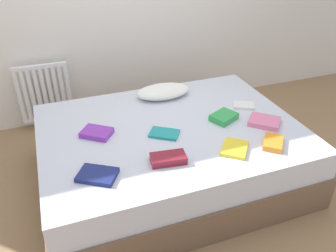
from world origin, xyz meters
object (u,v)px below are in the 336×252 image
textbook_white (244,105)px  textbook_orange (273,143)px  pillow (163,91)px  textbook_navy (97,175)px  textbook_green (224,117)px  textbook_teal (164,133)px  radiator (45,93)px  textbook_purple (97,133)px  textbook_maroon (168,159)px  bed (170,154)px  textbook_pink (264,121)px  textbook_yellow (235,148)px

textbook_white → textbook_orange: size_ratio=0.89×
pillow → textbook_navy: size_ratio=2.03×
pillow → textbook_green: pillow is taller
pillow → textbook_teal: bearing=-108.8°
radiator → textbook_purple: bearing=-73.6°
radiator → textbook_maroon: 1.76m
bed → pillow: size_ratio=4.18×
radiator → textbook_orange: 2.24m
textbook_green → textbook_orange: (0.16, -0.44, -0.01)m
radiator → textbook_orange: bearing=-48.7°
textbook_pink → textbook_white: size_ratio=1.32×
textbook_navy → textbook_yellow: bearing=29.7°
textbook_navy → textbook_orange: size_ratio=1.20×
bed → textbook_pink: textbook_pink is taller
textbook_white → textbook_pink: bearing=-63.4°
textbook_teal → textbook_green: size_ratio=1.07×
textbook_orange → textbook_yellow: bearing=120.3°
textbook_teal → textbook_orange: textbook_orange is taller
pillow → textbook_white: bearing=-35.8°
radiator → textbook_orange: (1.48, -1.68, 0.13)m
textbook_purple → textbook_orange: size_ratio=1.09×
radiator → textbook_orange: size_ratio=3.04×
pillow → textbook_teal: pillow is taller
textbook_white → textbook_teal: bearing=-141.1°
textbook_maroon → textbook_green: (0.60, 0.36, 0.00)m
textbook_teal → textbook_yellow: (0.39, -0.35, 0.00)m
bed → textbook_yellow: size_ratio=9.23×
textbook_purple → textbook_maroon: (0.38, -0.48, 0.00)m
textbook_teal → textbook_maroon: textbook_maroon is taller
textbook_navy → textbook_purple: bearing=112.3°
textbook_orange → textbook_green: bearing=58.9°
radiator → textbook_teal: (0.80, -1.29, 0.12)m
textbook_teal → textbook_white: size_ratio=1.21×
textbook_green → textbook_orange: bearing=-95.3°
textbook_teal → textbook_navy: (-0.55, -0.31, 0.00)m
radiator → textbook_maroon: size_ratio=2.56×
textbook_maroon → textbook_white: textbook_maroon is taller
pillow → textbook_orange: (0.47, -0.99, -0.03)m
textbook_yellow → textbook_white: textbook_yellow is taller
textbook_yellow → textbook_navy: 0.95m
textbook_white → textbook_maroon: bearing=-124.2°
textbook_maroon → textbook_navy: 0.47m
pillow → textbook_white: pillow is taller
textbook_maroon → textbook_green: same height
textbook_pink → bed: bearing=-153.5°
textbook_pink → textbook_green: size_ratio=1.16×
bed → textbook_orange: 0.81m
textbook_pink → textbook_orange: 0.29m
textbook_teal → textbook_navy: bearing=-116.4°
textbook_purple → textbook_teal: bearing=17.6°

